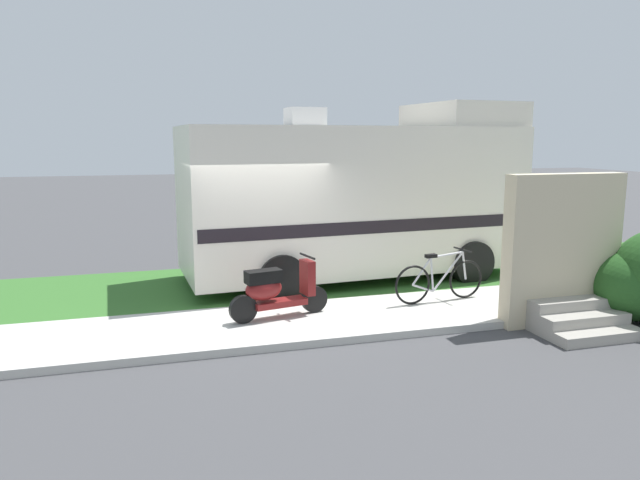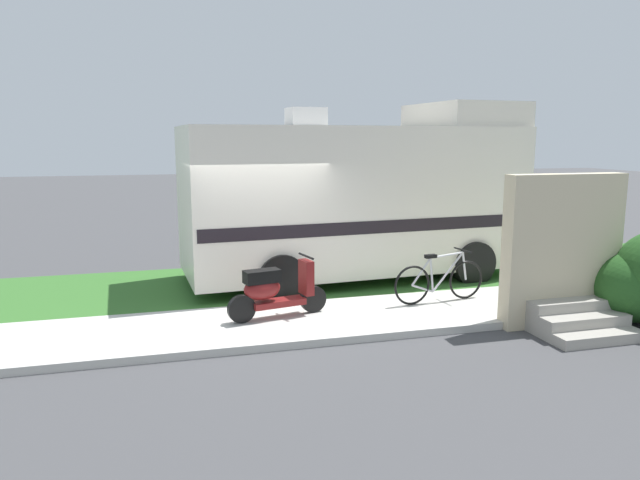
# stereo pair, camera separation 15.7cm
# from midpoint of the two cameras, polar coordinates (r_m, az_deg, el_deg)

# --- Properties ---
(ground_plane) EXTENTS (80.00, 80.00, 0.00)m
(ground_plane) POSITION_cam_midpoint_polar(r_m,az_deg,el_deg) (10.38, -5.08, -6.55)
(ground_plane) COLOR #424244
(sidewalk) EXTENTS (24.00, 2.00, 0.12)m
(sidewalk) POSITION_cam_midpoint_polar(r_m,az_deg,el_deg) (9.23, -3.74, -8.25)
(sidewalk) COLOR beige
(sidewalk) RESTS_ON ground
(grass_strip) EXTENTS (24.00, 3.40, 0.08)m
(grass_strip) POSITION_cam_midpoint_polar(r_m,az_deg,el_deg) (11.79, -6.39, -4.35)
(grass_strip) COLOR #336628
(grass_strip) RESTS_ON ground
(motorhome_rv) EXTENTS (7.01, 2.98, 3.66)m
(motorhome_rv) POSITION_cam_midpoint_polar(r_m,az_deg,el_deg) (12.04, 4.17, 4.24)
(motorhome_rv) COLOR silver
(motorhome_rv) RESTS_ON ground
(scooter) EXTENTS (1.66, 0.61, 0.97)m
(scooter) POSITION_cam_midpoint_polar(r_m,az_deg,el_deg) (9.24, -3.99, -4.89)
(scooter) COLOR black
(scooter) RESTS_ON ground
(bicycle) EXTENTS (1.77, 0.52, 0.90)m
(bicycle) POSITION_cam_midpoint_polar(r_m,az_deg,el_deg) (10.37, 12.04, -3.86)
(bicycle) COLOR black
(bicycle) RESTS_ON ground
(pickup_truck_near) EXTENTS (5.51, 2.19, 1.83)m
(pickup_truck_near) POSITION_cam_midpoint_polar(r_m,az_deg,el_deg) (16.96, 6.88, 3.21)
(pickup_truck_near) COLOR maroon
(pickup_truck_near) RESTS_ON ground
(porch_steps) EXTENTS (2.00, 1.26, 2.40)m
(porch_steps) POSITION_cam_midpoint_polar(r_m,az_deg,el_deg) (9.88, 23.36, -2.40)
(porch_steps) COLOR #9E998E
(porch_steps) RESTS_ON ground
(bottle_green) EXTENTS (0.07, 0.07, 0.23)m
(bottle_green) POSITION_cam_midpoint_polar(r_m,az_deg,el_deg) (11.39, 20.87, -4.54)
(bottle_green) COLOR brown
(bottle_green) RESTS_ON ground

